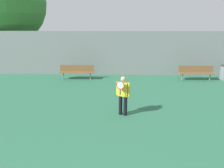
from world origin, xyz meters
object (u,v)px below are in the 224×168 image
tennis_player (123,94)px  bench_courtside_near (196,71)px  trash_bin (224,72)px  tree_green_tall (3,2)px  bench_courtside_far (77,71)px

tennis_player → bench_courtside_near: size_ratio=0.73×
bench_courtside_near → trash_bin: (1.77, 0.18, -0.10)m
tennis_player → trash_bin: (6.29, 5.43, -0.41)m
tree_green_tall → tennis_player: bearing=-46.3°
tennis_player → trash_bin: bearing=64.4°
bench_courtside_far → tree_green_tall: bearing=147.0°
tennis_player → bench_courtside_near: 6.93m
bench_courtside_far → trash_bin: size_ratio=2.36×
trash_bin → tree_green_tall: tree_green_tall is taller
bench_courtside_near → trash_bin: size_ratio=2.35×
bench_courtside_far → trash_bin: bearing=1.2°
bench_courtside_near → bench_courtside_far: (-7.24, 0.00, 0.00)m
tennis_player → trash_bin: 8.32m
tree_green_tall → trash_bin: bearing=-14.0°
bench_courtside_near → bench_courtside_far: 7.24m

